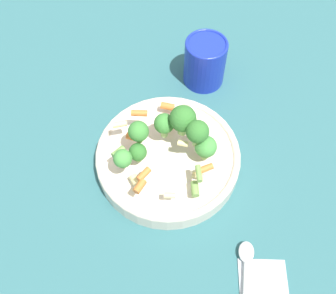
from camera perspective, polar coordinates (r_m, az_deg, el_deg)
The scene contains 5 objects.
ground_plane at distance 0.75m, azimuth 0.00°, elevation -2.40°, with size 3.00×3.00×0.00m, color #2D6066.
bowl at distance 0.73m, azimuth 0.00°, elevation -1.53°, with size 0.27×0.27×0.04m.
pasta_salad at distance 0.67m, azimuth 0.49°, elevation 1.67°, with size 0.20×0.20×0.09m.
cup at distance 0.84m, azimuth 5.38°, elevation 12.25°, with size 0.09×0.09×0.11m.
spoon at distance 0.67m, azimuth 11.17°, elevation -18.00°, with size 0.10×0.17×0.01m.
Camera 1 is at (0.21, -0.31, 0.65)m, focal length 42.00 mm.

